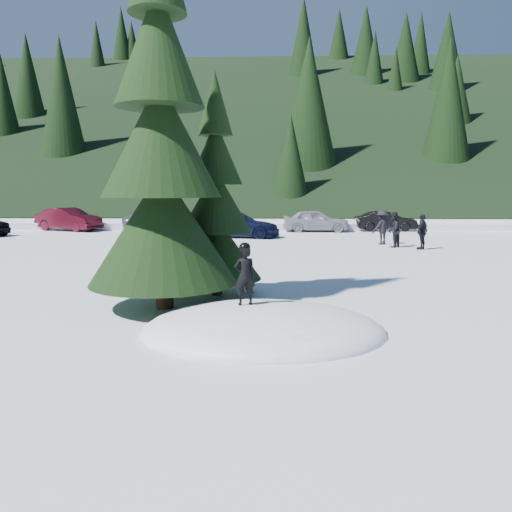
{
  "coord_description": "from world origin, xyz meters",
  "views": [
    {
      "loc": [
        0.14,
        -8.85,
        2.6
      ],
      "look_at": [
        -0.2,
        2.22,
        1.1
      ],
      "focal_mm": 35.0,
      "sensor_mm": 36.0,
      "label": 1
    }
  ],
  "objects_px": {
    "adult_2": "(382,227)",
    "car_1": "(69,219)",
    "spruce_tall": "(161,154)",
    "spruce_short": "(216,209)",
    "car_2": "(161,221)",
    "car_4": "(316,220)",
    "adult_0": "(393,230)",
    "car_5": "(386,221)",
    "adult_1": "(422,232)",
    "child_skier": "(245,276)",
    "car_3": "(237,225)"
  },
  "relations": [
    {
      "from": "adult_2",
      "to": "car_1",
      "type": "height_order",
      "value": "adult_2"
    },
    {
      "from": "spruce_tall",
      "to": "spruce_short",
      "type": "distance_m",
      "value": 2.11
    },
    {
      "from": "spruce_short",
      "to": "car_2",
      "type": "bearing_deg",
      "value": 106.48
    },
    {
      "from": "spruce_tall",
      "to": "car_4",
      "type": "bearing_deg",
      "value": 75.69
    },
    {
      "from": "adult_0",
      "to": "car_4",
      "type": "relative_size",
      "value": 0.39
    },
    {
      "from": "spruce_tall",
      "to": "car_5",
      "type": "height_order",
      "value": "spruce_tall"
    },
    {
      "from": "spruce_tall",
      "to": "spruce_short",
      "type": "bearing_deg",
      "value": 54.46
    },
    {
      "from": "adult_0",
      "to": "car_5",
      "type": "bearing_deg",
      "value": -151.69
    },
    {
      "from": "spruce_short",
      "to": "car_2",
      "type": "relative_size",
      "value": 1.15
    },
    {
      "from": "adult_1",
      "to": "spruce_short",
      "type": "bearing_deg",
      "value": 0.75
    },
    {
      "from": "child_skier",
      "to": "adult_2",
      "type": "relative_size",
      "value": 0.67
    },
    {
      "from": "adult_0",
      "to": "car_4",
      "type": "distance_m",
      "value": 8.61
    },
    {
      "from": "car_4",
      "to": "car_3",
      "type": "bearing_deg",
      "value": 131.49
    },
    {
      "from": "adult_1",
      "to": "car_1",
      "type": "xyz_separation_m",
      "value": [
        -19.13,
        9.15,
        -0.05
      ]
    },
    {
      "from": "child_skier",
      "to": "adult_0",
      "type": "distance_m",
      "value": 14.6
    },
    {
      "from": "car_2",
      "to": "car_3",
      "type": "distance_m",
      "value": 5.91
    },
    {
      "from": "car_4",
      "to": "adult_0",
      "type": "bearing_deg",
      "value": -158.75
    },
    {
      "from": "adult_1",
      "to": "car_4",
      "type": "distance_m",
      "value": 9.69
    },
    {
      "from": "adult_2",
      "to": "car_4",
      "type": "bearing_deg",
      "value": -95.95
    },
    {
      "from": "spruce_short",
      "to": "child_skier",
      "type": "height_order",
      "value": "spruce_short"
    },
    {
      "from": "child_skier",
      "to": "adult_2",
      "type": "bearing_deg",
      "value": -127.92
    },
    {
      "from": "spruce_tall",
      "to": "car_1",
      "type": "relative_size",
      "value": 1.99
    },
    {
      "from": "adult_2",
      "to": "car_3",
      "type": "height_order",
      "value": "adult_2"
    },
    {
      "from": "child_skier",
      "to": "adult_1",
      "type": "bearing_deg",
      "value": -135.5
    },
    {
      "from": "adult_1",
      "to": "car_5",
      "type": "distance_m",
      "value": 9.55
    },
    {
      "from": "car_2",
      "to": "car_4",
      "type": "distance_m",
      "value": 9.44
    },
    {
      "from": "spruce_short",
      "to": "adult_1",
      "type": "bearing_deg",
      "value": 50.56
    },
    {
      "from": "spruce_tall",
      "to": "car_1",
      "type": "bearing_deg",
      "value": 117.17
    },
    {
      "from": "adult_2",
      "to": "car_3",
      "type": "xyz_separation_m",
      "value": [
        -7.07,
        3.34,
        -0.13
      ]
    },
    {
      "from": "adult_2",
      "to": "car_4",
      "type": "distance_m",
      "value": 7.44
    },
    {
      "from": "spruce_tall",
      "to": "car_2",
      "type": "xyz_separation_m",
      "value": [
        -4.37,
        19.56,
        -2.67
      ]
    },
    {
      "from": "car_2",
      "to": "car_3",
      "type": "bearing_deg",
      "value": -144.27
    },
    {
      "from": "child_skier",
      "to": "car_4",
      "type": "bearing_deg",
      "value": -115.01
    },
    {
      "from": "spruce_tall",
      "to": "adult_0",
      "type": "xyz_separation_m",
      "value": [
        7.77,
        11.67,
        -2.53
      ]
    },
    {
      "from": "child_skier",
      "to": "car_5",
      "type": "xyz_separation_m",
      "value": [
        7.57,
        22.13,
        -0.41
      ]
    },
    {
      "from": "spruce_short",
      "to": "adult_0",
      "type": "relative_size",
      "value": 3.41
    },
    {
      "from": "spruce_tall",
      "to": "adult_2",
      "type": "xyz_separation_m",
      "value": [
        7.53,
        12.82,
        -2.51
      ]
    },
    {
      "from": "spruce_short",
      "to": "spruce_tall",
      "type": "bearing_deg",
      "value": -125.54
    },
    {
      "from": "car_2",
      "to": "car_4",
      "type": "relative_size",
      "value": 1.16
    },
    {
      "from": "car_1",
      "to": "car_5",
      "type": "relative_size",
      "value": 1.17
    },
    {
      "from": "spruce_tall",
      "to": "child_skier",
      "type": "relative_size",
      "value": 7.97
    },
    {
      "from": "car_2",
      "to": "car_3",
      "type": "relative_size",
      "value": 1.0
    },
    {
      "from": "car_2",
      "to": "spruce_short",
      "type": "bearing_deg",
      "value": 177.27
    },
    {
      "from": "child_skier",
      "to": "car_4",
      "type": "distance_m",
      "value": 21.76
    },
    {
      "from": "adult_2",
      "to": "car_5",
      "type": "bearing_deg",
      "value": -129.34
    },
    {
      "from": "adult_1",
      "to": "car_2",
      "type": "distance_m",
      "value": 15.78
    },
    {
      "from": "child_skier",
      "to": "adult_1",
      "type": "relative_size",
      "value": 0.71
    },
    {
      "from": "child_skier",
      "to": "car_3",
      "type": "relative_size",
      "value": 0.23
    },
    {
      "from": "spruce_tall",
      "to": "child_skier",
      "type": "distance_m",
      "value": 3.4
    },
    {
      "from": "adult_0",
      "to": "adult_1",
      "type": "height_order",
      "value": "adult_0"
    }
  ]
}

